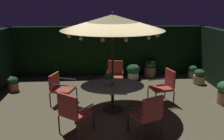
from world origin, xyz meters
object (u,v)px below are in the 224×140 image
(patio_chair_southeast, at_px, (73,110))
(patio_chair_south, at_px, (148,113))
(patio_chair_north, at_px, (164,84))
(patio_umbrella, at_px, (113,22))
(potted_plant_back_center, at_px, (13,84))
(potted_plant_back_right, at_px, (192,71))
(potted_plant_left_near, at_px, (199,77))
(patio_chair_northeast, at_px, (115,74))
(potted_plant_front_corner, at_px, (133,71))
(centerpiece_planter, at_px, (109,78))
(patio_dining_table, at_px, (113,89))
(potted_plant_back_left, at_px, (150,68))
(patio_chair_east, at_px, (60,87))

(patio_chair_southeast, bearing_deg, patio_chair_south, -5.81)
(patio_chair_north, distance_m, patio_chair_southeast, 3.10)
(patio_umbrella, height_order, potted_plant_back_center, patio_umbrella)
(potted_plant_back_right, bearing_deg, potted_plant_left_near, -93.97)
(patio_chair_northeast, xyz_separation_m, potted_plant_front_corner, (0.81, 1.12, -0.25))
(centerpiece_planter, distance_m, potted_plant_left_near, 4.12)
(potted_plant_left_near, bearing_deg, patio_chair_south, -127.85)
(patio_dining_table, xyz_separation_m, potted_plant_back_right, (3.48, 2.79, -0.36))
(patio_dining_table, xyz_separation_m, potted_plant_back_left, (1.78, 3.07, -0.28))
(patio_dining_table, bearing_deg, potted_plant_left_near, 30.30)
(potted_plant_back_right, bearing_deg, patio_chair_east, -155.59)
(patio_chair_east, bearing_deg, patio_dining_table, -17.86)
(patio_umbrella, distance_m, patio_chair_south, 2.53)
(patio_chair_southeast, xyz_separation_m, potted_plant_back_right, (4.48, 4.09, -0.34))
(patio_umbrella, distance_m, potted_plant_back_right, 4.98)
(patio_chair_northeast, distance_m, potted_plant_back_center, 3.58)
(patio_dining_table, bearing_deg, potted_plant_front_corner, 69.82)
(patio_umbrella, xyz_separation_m, centerpiece_planter, (-0.11, -0.01, -1.54))
(patio_chair_southeast, distance_m, patio_chair_south, 1.73)
(potted_plant_back_left, bearing_deg, patio_chair_southeast, -122.45)
(patio_chair_south, xyz_separation_m, potted_plant_left_near, (2.70, 3.48, -0.29))
(centerpiece_planter, bearing_deg, potted_plant_back_center, 153.06)
(potted_plant_back_right, bearing_deg, potted_plant_front_corner, -179.08)
(patio_chair_southeast, distance_m, potted_plant_left_near, 5.53)
(patio_chair_northeast, bearing_deg, patio_chair_southeast, -112.29)
(patio_umbrella, xyz_separation_m, potted_plant_front_corner, (1.01, 2.75, -2.17))
(patio_chair_east, bearing_deg, potted_plant_back_right, 24.41)
(patio_chair_southeast, relative_size, potted_plant_back_left, 1.50)
(patio_chair_south, height_order, potted_plant_back_left, patio_chair_south)
(patio_chair_east, height_order, patio_chair_south, patio_chair_south)
(patio_chair_north, distance_m, patio_chair_northeast, 1.90)
(patio_chair_north, bearing_deg, patio_chair_northeast, 137.89)
(centerpiece_planter, distance_m, potted_plant_back_center, 3.71)
(patio_umbrella, bearing_deg, centerpiece_planter, -175.10)
(patio_chair_northeast, relative_size, patio_chair_east, 1.08)
(potted_plant_back_center, distance_m, potted_plant_back_left, 5.34)
(patio_chair_southeast, bearing_deg, potted_plant_left_near, 36.73)
(potted_plant_left_near, bearing_deg, patio_dining_table, -149.70)
(centerpiece_planter, distance_m, patio_chair_east, 1.59)
(patio_chair_north, xyz_separation_m, potted_plant_front_corner, (-0.60, 2.39, -0.27))
(patio_chair_northeast, distance_m, patio_chair_south, 3.15)
(patio_chair_east, xyz_separation_m, patio_chair_south, (2.28, -1.98, 0.03))
(patio_chair_south, distance_m, potted_plant_back_center, 5.15)
(centerpiece_planter, height_order, potted_plant_back_center, centerpiece_planter)
(patio_chair_north, relative_size, patio_chair_northeast, 1.03)
(patio_umbrella, height_order, patio_chair_northeast, patio_umbrella)
(potted_plant_left_near, bearing_deg, potted_plant_back_left, 146.90)
(patio_chair_southeast, bearing_deg, centerpiece_planter, 55.33)
(patio_chair_south, xyz_separation_m, potted_plant_back_right, (2.76, 4.27, -0.31))
(centerpiece_planter, height_order, potted_plant_back_right, centerpiece_planter)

